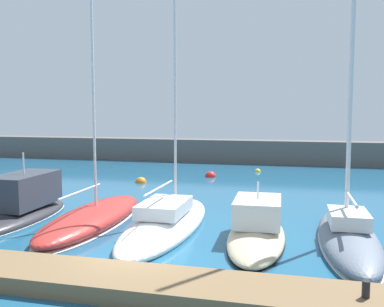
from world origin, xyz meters
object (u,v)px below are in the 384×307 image
sailboat_white_third (167,222)px  motorboat_sand_fourth (257,230)px  sailboat_red_second (93,217)px  dock_bollard (366,289)px  mooring_buoy_red (211,177)px  motorboat_charcoal_nearest (19,207)px  sailboat_slate_fifth (348,234)px  mooring_buoy_yellow (258,172)px  mooring_buoy_orange (141,183)px

sailboat_white_third → motorboat_sand_fourth: 4.13m
sailboat_red_second → motorboat_sand_fourth: (7.62, -0.71, 0.10)m
dock_bollard → mooring_buoy_red: bearing=111.0°
motorboat_charcoal_nearest → mooring_buoy_red: 16.64m
sailboat_slate_fifth → mooring_buoy_yellow: (-5.25, 19.53, -0.44)m
dock_bollard → sailboat_red_second: bearing=148.9°
sailboat_slate_fifth → dock_bollard: sailboat_slate_fifth is taller
sailboat_red_second → mooring_buoy_yellow: (5.90, 19.08, -0.33)m
sailboat_white_third → sailboat_slate_fifth: size_ratio=1.29×
mooring_buoy_red → dock_bollard: 23.41m
mooring_buoy_yellow → dock_bollard: 26.14m
mooring_buoy_red → mooring_buoy_orange: bearing=-138.5°
motorboat_sand_fourth → mooring_buoy_red: 16.78m
sailboat_white_third → mooring_buoy_orange: sailboat_white_third is taller
mooring_buoy_yellow → dock_bollard: (5.00, -25.65, 0.73)m
sailboat_white_third → dock_bollard: 9.88m
sailboat_red_second → mooring_buoy_red: 15.48m
sailboat_white_third → sailboat_slate_fifth: 7.61m
sailboat_red_second → dock_bollard: 12.73m
sailboat_slate_fifth → sailboat_white_third: bearing=85.7°
sailboat_white_third → dock_bollard: (7.34, -6.59, 0.40)m
sailboat_slate_fifth → mooring_buoy_yellow: 20.23m
motorboat_sand_fourth → mooring_buoy_orange: size_ratio=8.80×
mooring_buoy_yellow → sailboat_slate_fifth: bearing=-74.9°
mooring_buoy_red → dock_bollard: size_ratio=2.02×
sailboat_red_second → sailboat_slate_fifth: 11.16m
sailboat_white_third → mooring_buoy_red: sailboat_white_third is taller
motorboat_charcoal_nearest → sailboat_red_second: (3.89, 0.08, -0.27)m
mooring_buoy_orange → mooring_buoy_red: (4.42, 3.91, 0.00)m
mooring_buoy_yellow → motorboat_sand_fourth: bearing=-85.0°
sailboat_red_second → dock_bollard: (10.90, -6.57, 0.40)m
motorboat_sand_fourth → sailboat_slate_fifth: size_ratio=0.47×
sailboat_white_third → motorboat_sand_fourth: (4.06, -0.73, 0.10)m
mooring_buoy_orange → dock_bollard: 22.05m
motorboat_charcoal_nearest → sailboat_slate_fifth: bearing=-92.1°
motorboat_charcoal_nearest → sailboat_red_second: size_ratio=0.54×
motorboat_charcoal_nearest → mooring_buoy_orange: bearing=-10.5°
sailboat_red_second → mooring_buoy_yellow: sailboat_red_second is taller
sailboat_slate_fifth → mooring_buoy_red: 17.94m
motorboat_charcoal_nearest → dock_bollard: (14.79, -6.49, 0.13)m
motorboat_charcoal_nearest → dock_bollard: 16.15m
sailboat_white_third → mooring_buoy_orange: size_ratio=23.93×
sailboat_red_second → sailboat_slate_fifth: size_ratio=0.99×
mooring_buoy_yellow → mooring_buoy_red: mooring_buoy_red is taller
sailboat_white_third → motorboat_charcoal_nearest: bearing=90.9°
sailboat_red_second → motorboat_charcoal_nearest: bearing=90.6°
motorboat_sand_fourth → sailboat_slate_fifth: sailboat_slate_fifth is taller
motorboat_charcoal_nearest → sailboat_slate_fifth: sailboat_slate_fifth is taller
motorboat_sand_fourth → mooring_buoy_yellow: motorboat_sand_fourth is taller
sailboat_slate_fifth → mooring_buoy_red: bearing=28.1°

